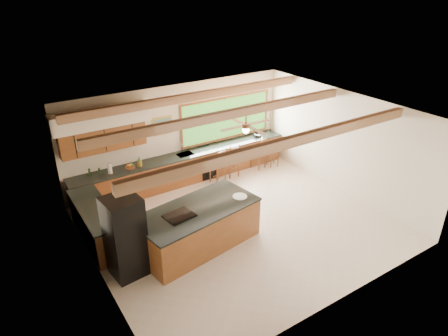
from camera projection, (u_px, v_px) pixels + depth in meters
ground at (239, 225)px, 10.35m from camera, size 7.20×7.20×0.00m
room_shell at (220, 139)px, 9.79m from camera, size 7.27×6.54×3.02m
counter_run at (167, 179)px, 11.65m from camera, size 7.12×3.10×1.23m
island at (198, 227)px, 9.39m from camera, size 3.08×1.79×1.03m
refrigerator at (125, 237)px, 8.31m from camera, size 0.79×0.77×1.85m
bar_stool_a at (233, 157)px, 12.55m from camera, size 0.43×0.43×1.12m
bar_stool_b at (219, 162)px, 12.12m from camera, size 0.49×0.49×1.19m
bar_stool_c at (274, 151)px, 13.26m from camera, size 0.40×0.40×0.97m
bar_stool_d at (260, 149)px, 13.06m from camera, size 0.51×0.51×1.16m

